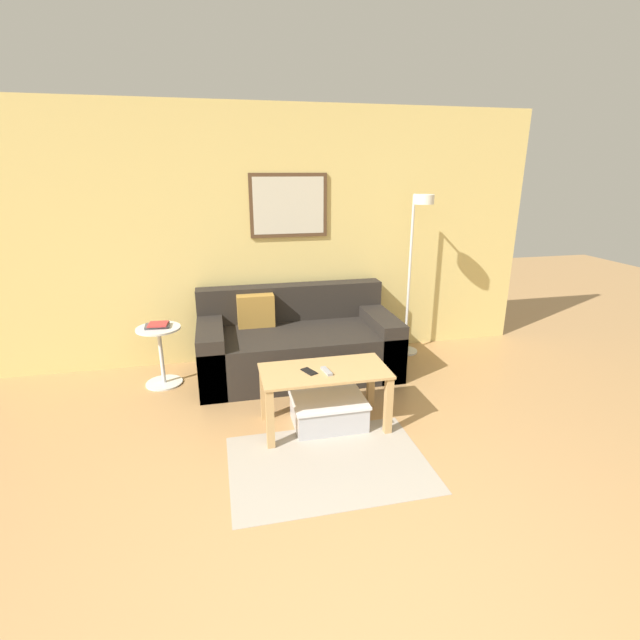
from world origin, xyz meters
TOP-DOWN VIEW (x-y plane):
  - wall_back at (0.00, 3.46)m, footprint 5.60×0.09m
  - area_rug at (0.09, 1.38)m, footprint 1.36×0.97m
  - couch at (0.15, 2.96)m, footprint 1.90×0.96m
  - coffee_table at (0.18, 1.88)m, footprint 0.98×0.49m
  - storage_bin at (0.21, 1.89)m, footprint 0.58×0.42m
  - floor_lamp at (1.42, 3.08)m, footprint 0.27×0.46m
  - side_table at (-1.13, 2.96)m, footprint 0.40×0.40m
  - book_stack at (-1.14, 2.97)m, footprint 0.22×0.18m
  - remote_control at (0.18, 1.83)m, footprint 0.06×0.15m
  - cell_phone at (0.06, 1.87)m, footprint 0.12×0.15m

SIDE VIEW (x-z plane):
  - area_rug at x=0.09m, z-range 0.00..0.01m
  - storage_bin at x=0.21m, z-range 0.00..0.22m
  - couch at x=0.15m, z-range -0.12..0.70m
  - side_table at x=-1.13m, z-range 0.06..0.62m
  - coffee_table at x=0.18m, z-range 0.14..0.62m
  - cell_phone at x=0.06m, z-range 0.48..0.49m
  - remote_control at x=0.18m, z-range 0.48..0.50m
  - book_stack at x=-1.14m, z-range 0.56..0.60m
  - floor_lamp at x=1.42m, z-range 0.28..1.99m
  - wall_back at x=0.00m, z-range 0.01..2.56m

